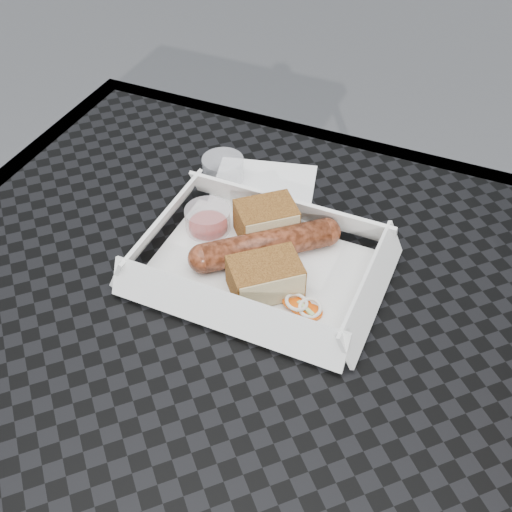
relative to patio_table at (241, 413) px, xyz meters
The scene contains 9 objects.
patio_table is the anchor object (origin of this frame).
food_tray 0.15m from the patio_table, 105.05° to the left, with size 0.22×0.15×0.00m, color white.
bratwurst 0.17m from the patio_table, 103.69° to the left, with size 0.13×0.12×0.03m.
bread_near 0.20m from the patio_table, 105.45° to the left, with size 0.06×0.04×0.04m, color brown.
bread_far 0.14m from the patio_table, 99.37° to the left, with size 0.07×0.05×0.04m, color brown.
veg_garnish 0.12m from the patio_table, 69.47° to the left, with size 0.03×0.03×0.00m.
napkin 0.27m from the patio_table, 108.80° to the left, with size 0.12×0.12×0.00m, color white.
condiment_cup_sauce 0.21m from the patio_table, 125.35° to the left, with size 0.05×0.05×0.03m, color #96120A.
condiment_cup_empty 0.30m from the patio_table, 118.88° to the left, with size 0.05×0.05×0.03m, color silver.
Camera 1 is at (0.15, -0.31, 1.22)m, focal length 45.00 mm.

